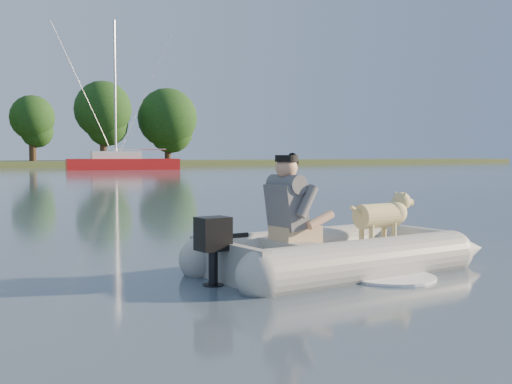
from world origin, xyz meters
TOP-DOWN VIEW (x-y plane):
  - water at (0.00, 0.00)m, footprint 160.00×160.00m
  - dinghy at (0.32, 0.28)m, footprint 4.32×2.76m
  - man at (-0.34, 0.31)m, footprint 0.71×0.61m
  - dog at (0.94, 0.34)m, footprint 0.90×0.34m
  - outboard_motor at (-1.26, 0.24)m, footprint 0.40×0.29m
  - sailboat at (14.83, 45.36)m, footprint 9.36×4.74m

SIDE VIEW (x-z plane):
  - water at x=0.00m, z-range 0.00..0.00m
  - outboard_motor at x=-1.26m, z-range -0.08..0.67m
  - dog at x=0.94m, z-range 0.20..0.79m
  - sailboat at x=14.83m, z-range -5.63..6.71m
  - dinghy at x=0.32m, z-range -0.10..1.22m
  - man at x=-0.34m, z-range 0.23..1.25m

